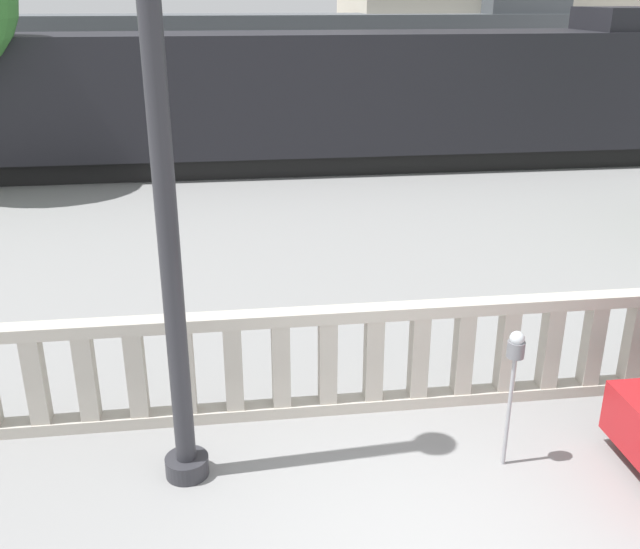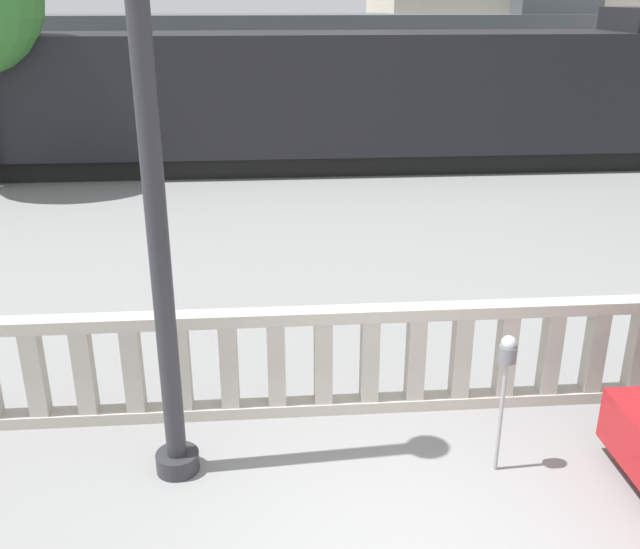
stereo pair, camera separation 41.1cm
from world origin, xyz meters
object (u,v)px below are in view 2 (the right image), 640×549
lamppost (152,174)px  train_far (220,67)px  train_near (291,99)px  parking_meter (506,363)px

lamppost → train_far: bearing=91.3°
lamppost → train_near: lamppost is taller
lamppost → train_far: (-0.49, 21.37, -1.09)m
parking_meter → train_far: size_ratio=0.05×
parking_meter → train_near: train_near is taller
train_near → train_far: (-2.25, 8.03, 0.12)m
lamppost → parking_meter: size_ratio=3.72×
parking_meter → train_near: (-1.47, 13.59, 0.66)m
parking_meter → train_near: size_ratio=0.06×
lamppost → parking_meter: bearing=-4.6°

